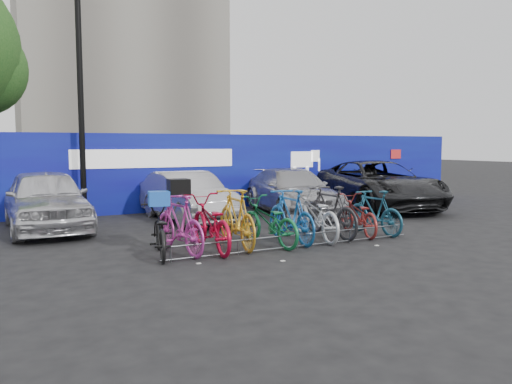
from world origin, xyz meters
TOP-DOWN VIEW (x-y plane):
  - ground at (0.00, 0.00)m, footprint 100.00×100.00m
  - hoarding at (0.01, 6.00)m, footprint 22.00×0.18m
  - lamppost at (-3.20, 5.40)m, footprint 0.25×0.50m
  - bike_rack at (-0.00, -0.60)m, footprint 5.60×0.03m
  - car_0 at (-4.27, 4.02)m, footprint 1.90×4.44m
  - car_1 at (-0.75, 3.83)m, footprint 1.66×4.12m
  - car_2 at (2.57, 3.86)m, footprint 2.55×4.84m
  - car_3 at (5.72, 3.72)m, footprint 3.56×5.93m
  - bike_0 at (-2.64, -0.05)m, footprint 0.99×1.89m
  - bike_1 at (-2.24, 0.03)m, footprint 0.82×1.95m
  - bike_2 at (-1.63, -0.02)m, footprint 0.81×2.10m
  - bike_3 at (-1.03, 0.05)m, footprint 0.72×2.03m
  - bike_4 at (-0.37, -0.07)m, footprint 0.92×1.98m
  - bike_5 at (0.19, -0.03)m, footprint 0.58×1.92m
  - bike_6 at (0.84, 0.05)m, footprint 0.97×2.16m
  - bike_7 at (1.28, 0.11)m, footprint 0.59×1.96m
  - bike_8 at (2.00, 0.03)m, footprint 0.99×1.86m
  - bike_9 at (2.43, -0.04)m, footprint 0.61×1.75m
  - cargo_crate at (-2.64, -0.05)m, footprint 0.41×0.34m
  - cargo_topcase at (-2.24, 0.03)m, footprint 0.41×0.38m

SIDE VIEW (x-z plane):
  - ground at x=0.00m, z-range 0.00..0.00m
  - bike_rack at x=0.00m, z-range 0.01..0.31m
  - bike_8 at x=2.00m, z-range 0.00..0.93m
  - bike_0 at x=-2.64m, z-range 0.00..0.95m
  - bike_4 at x=-0.37m, z-range 0.00..1.00m
  - bike_9 at x=2.43m, z-range 0.00..1.03m
  - bike_2 at x=-1.63m, z-range 0.00..1.09m
  - bike_6 at x=0.84m, z-range 0.00..1.09m
  - bike_1 at x=-2.24m, z-range 0.00..1.14m
  - bike_5 at x=0.19m, z-range 0.00..1.15m
  - bike_7 at x=1.28m, z-range 0.00..1.17m
  - bike_3 at x=-1.03m, z-range 0.00..1.20m
  - car_1 at x=-0.75m, z-range 0.00..1.33m
  - car_2 at x=2.57m, z-range 0.00..1.34m
  - car_0 at x=-4.27m, z-range 0.00..1.49m
  - car_3 at x=5.72m, z-range 0.00..1.54m
  - cargo_crate at x=-2.64m, z-range 0.95..1.21m
  - hoarding at x=0.01m, z-range 0.00..2.40m
  - cargo_topcase at x=-2.24m, z-range 1.14..1.42m
  - lamppost at x=-3.20m, z-range 0.22..6.33m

